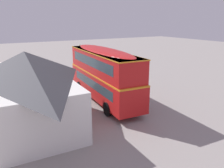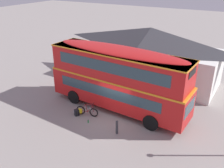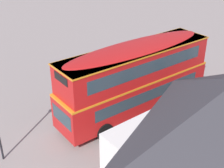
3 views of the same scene
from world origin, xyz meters
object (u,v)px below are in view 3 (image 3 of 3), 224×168
kerb_bollard (90,96)px  touring_bicycle (129,89)px  water_bottle_clear_plastic (137,87)px  water_bottle_green_metal (116,91)px  backpack_on_ground (132,86)px  double_decker_bus (136,77)px

kerb_bollard → touring_bicycle: bearing=164.2°
water_bottle_clear_plastic → water_bottle_green_metal: size_ratio=0.98×
touring_bicycle → water_bottle_green_metal: (0.67, -0.75, -0.26)m
touring_bicycle → kerb_bollard: 3.11m
backpack_on_ground → water_bottle_green_metal: bearing=-16.8°
water_bottle_green_metal → kerb_bollard: (2.32, -0.10, 0.39)m
double_decker_bus → water_bottle_clear_plastic: double_decker_bus is taller
water_bottle_clear_plastic → kerb_bollard: bearing=-9.6°
double_decker_bus → kerb_bollard: size_ratio=11.27×
water_bottle_green_metal → kerb_bollard: 2.35m
backpack_on_ground → double_decker_bus: bearing=49.0°
backpack_on_ground → water_bottle_green_metal: (1.27, -0.38, -0.17)m
water_bottle_clear_plastic → water_bottle_green_metal: water_bottle_green_metal is taller
touring_bicycle → kerb_bollard: (2.99, -0.85, 0.13)m
touring_bicycle → kerb_bollard: touring_bicycle is taller
water_bottle_clear_plastic → kerb_bollard: kerb_bollard is taller
double_decker_bus → backpack_on_ground: 3.97m
touring_bicycle → backpack_on_ground: touring_bicycle is taller
water_bottle_green_metal → kerb_bollard: kerb_bollard is taller
backpack_on_ground → water_bottle_green_metal: size_ratio=2.32×
touring_bicycle → water_bottle_green_metal: touring_bicycle is taller
double_decker_bus → water_bottle_green_metal: size_ratio=46.29×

